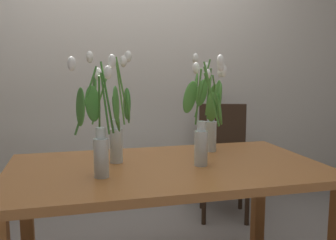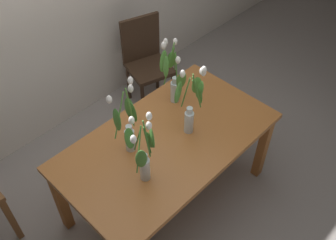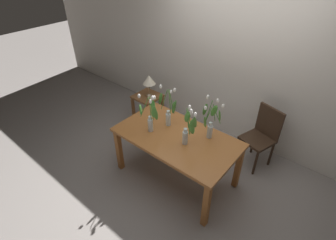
{
  "view_description": "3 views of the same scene",
  "coord_description": "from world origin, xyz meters",
  "px_view_note": "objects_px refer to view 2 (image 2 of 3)",
  "views": [
    {
      "loc": [
        -0.45,
        -1.79,
        1.23
      ],
      "look_at": [
        0.0,
        -0.01,
        0.98
      ],
      "focal_mm": 39.49,
      "sensor_mm": 36.0,
      "label": 1
    },
    {
      "loc": [
        -1.3,
        -1.28,
        2.79
      ],
      "look_at": [
        -0.05,
        -0.06,
        1.02
      ],
      "focal_mm": 40.8,
      "sensor_mm": 36.0,
      "label": 2
    },
    {
      "loc": [
        1.58,
        -2.09,
        2.83
      ],
      "look_at": [
        -0.09,
        -0.07,
        1.0
      ],
      "focal_mm": 27.62,
      "sensor_mm": 36.0,
      "label": 3
    }
  ],
  "objects_px": {
    "dining_table": "(168,147)",
    "tulip_vase_0": "(144,155)",
    "tulip_vase_2": "(173,77)",
    "tulip_vase_1": "(128,127)",
    "tulip_vase_3": "(192,105)",
    "dining_chair": "(146,58)"
  },
  "relations": [
    {
      "from": "tulip_vase_0",
      "to": "tulip_vase_3",
      "type": "xyz_separation_m",
      "value": [
        0.54,
        0.09,
        0.01
      ]
    },
    {
      "from": "dining_table",
      "to": "tulip_vase_0",
      "type": "bearing_deg",
      "value": -159.57
    },
    {
      "from": "tulip_vase_0",
      "to": "tulip_vase_1",
      "type": "distance_m",
      "value": 0.27
    },
    {
      "from": "dining_table",
      "to": "tulip_vase_2",
      "type": "distance_m",
      "value": 0.53
    },
    {
      "from": "tulip_vase_3",
      "to": "dining_chair",
      "type": "xyz_separation_m",
      "value": [
        0.56,
        1.08,
        -0.45
      ]
    },
    {
      "from": "tulip_vase_0",
      "to": "tulip_vase_2",
      "type": "xyz_separation_m",
      "value": [
        0.66,
        0.39,
        0.0
      ]
    },
    {
      "from": "tulip_vase_0",
      "to": "dining_chair",
      "type": "xyz_separation_m",
      "value": [
        1.09,
        1.17,
        -0.44
      ]
    },
    {
      "from": "dining_table",
      "to": "tulip_vase_0",
      "type": "relative_size",
      "value": 2.88
    },
    {
      "from": "tulip_vase_3",
      "to": "tulip_vase_1",
      "type": "bearing_deg",
      "value": 159.15
    },
    {
      "from": "tulip_vase_1",
      "to": "tulip_vase_3",
      "type": "distance_m",
      "value": 0.47
    },
    {
      "from": "dining_table",
      "to": "dining_chair",
      "type": "bearing_deg",
      "value": 54.13
    },
    {
      "from": "tulip_vase_0",
      "to": "dining_table",
      "type": "bearing_deg",
      "value": 20.43
    },
    {
      "from": "tulip_vase_3",
      "to": "dining_table",
      "type": "bearing_deg",
      "value": 168.56
    },
    {
      "from": "tulip_vase_2",
      "to": "tulip_vase_3",
      "type": "distance_m",
      "value": 0.33
    },
    {
      "from": "dining_table",
      "to": "dining_chair",
      "type": "height_order",
      "value": "dining_chair"
    },
    {
      "from": "tulip_vase_1",
      "to": "tulip_vase_3",
      "type": "relative_size",
      "value": 1.04
    },
    {
      "from": "tulip_vase_0",
      "to": "tulip_vase_1",
      "type": "height_order",
      "value": "tulip_vase_1"
    },
    {
      "from": "dining_table",
      "to": "tulip_vase_1",
      "type": "xyz_separation_m",
      "value": [
        -0.24,
        0.13,
        0.31
      ]
    },
    {
      "from": "dining_table",
      "to": "tulip_vase_0",
      "type": "xyz_separation_m",
      "value": [
        -0.34,
        -0.13,
        0.32
      ]
    },
    {
      "from": "tulip_vase_2",
      "to": "tulip_vase_1",
      "type": "bearing_deg",
      "value": -166.52
    },
    {
      "from": "tulip_vase_0",
      "to": "tulip_vase_3",
      "type": "relative_size",
      "value": 0.99
    },
    {
      "from": "tulip_vase_0",
      "to": "tulip_vase_2",
      "type": "distance_m",
      "value": 0.77
    }
  ]
}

